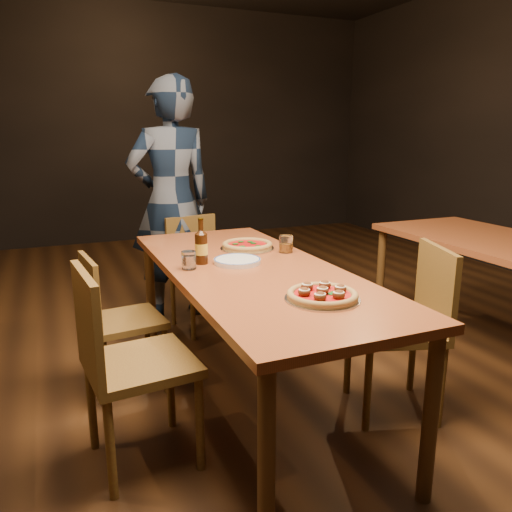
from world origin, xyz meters
name	(u,v)px	position (x,y,z in m)	size (l,w,h in m)	color
ground	(252,402)	(0.00, 0.00, 0.00)	(9.00, 9.00, 0.00)	black
room_shell	(252,30)	(0.00, 0.00, 1.86)	(9.00, 9.00, 9.00)	black
table_main	(252,281)	(0.00, 0.00, 0.68)	(0.80, 2.00, 0.75)	brown
chair_main_nw	(141,362)	(-0.62, -0.25, 0.46)	(0.43, 0.43, 0.93)	#5A3417
chair_main_sw	(126,319)	(-0.58, 0.42, 0.41)	(0.38, 0.38, 0.82)	#5A3417
chair_main_e	(395,327)	(0.64, -0.34, 0.45)	(0.42, 0.42, 0.91)	#5A3417
chair_end	(203,272)	(0.08, 1.12, 0.42)	(0.40, 0.40, 0.85)	#5A3417
pizza_meatball	(322,295)	(0.07, -0.57, 0.77)	(0.31, 0.31, 0.06)	#B7B7BF
pizza_margherita	(247,245)	(0.13, 0.39, 0.77)	(0.31, 0.31, 0.04)	#B7B7BF
plate_stack	(237,261)	(-0.04, 0.10, 0.76)	(0.24, 0.24, 0.02)	white
beer_bottle	(201,248)	(-0.21, 0.17, 0.83)	(0.07, 0.07, 0.23)	black
water_glass	(189,260)	(-0.30, 0.09, 0.79)	(0.07, 0.07, 0.09)	white
amber_glass	(286,244)	(0.30, 0.23, 0.80)	(0.08, 0.08, 0.10)	#A55912
diner	(171,202)	(-0.05, 1.45, 0.90)	(0.66, 0.43, 1.81)	black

